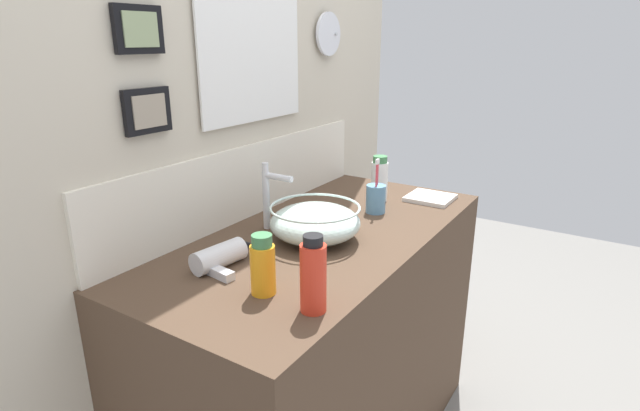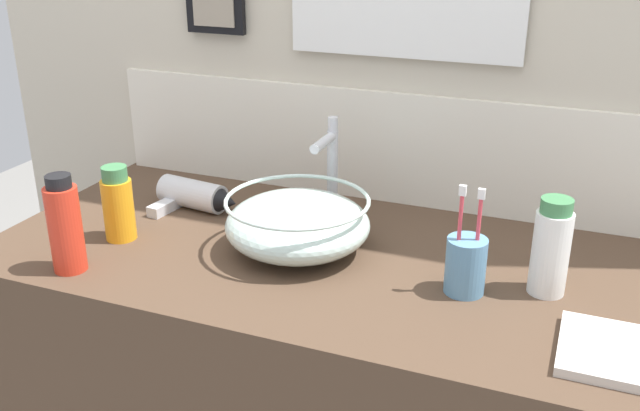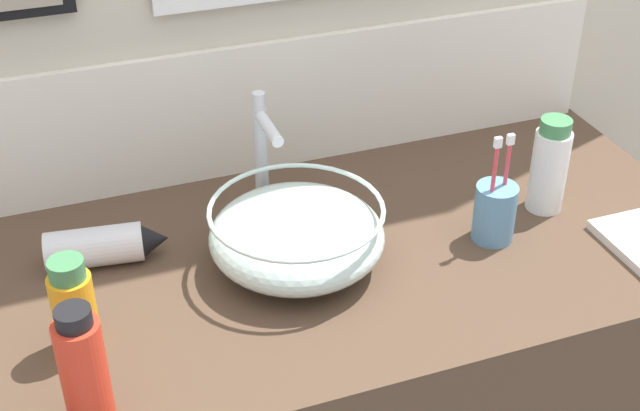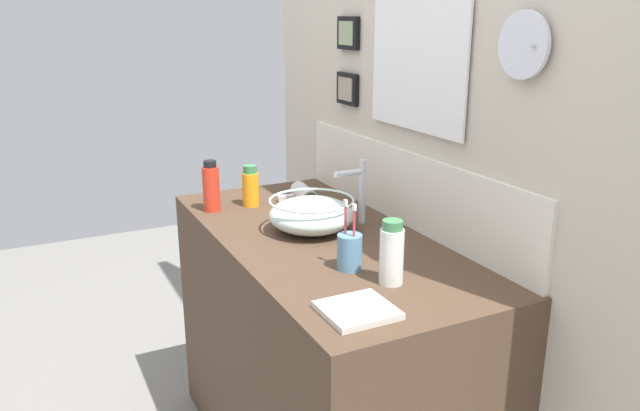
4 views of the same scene
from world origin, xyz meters
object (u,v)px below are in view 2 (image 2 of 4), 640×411
at_px(soap_dispenser, 118,205).
at_px(faucet, 330,162).
at_px(hair_drier, 196,196).
at_px(shampoo_bottle, 551,248).
at_px(hand_towel, 614,352).
at_px(toothbrush_cup, 466,265).
at_px(glass_bowl_sink, 298,223).
at_px(spray_bottle, 65,226).

bearing_deg(soap_dispenser, faucet, 35.68).
xyz_separation_m(hair_drier, shampoo_bottle, (0.77, -0.10, 0.05)).
bearing_deg(shampoo_bottle, hand_towel, -55.58).
relative_size(toothbrush_cup, shampoo_bottle, 1.14).
xyz_separation_m(glass_bowl_sink, faucet, (-0.00, 0.18, 0.07)).
xyz_separation_m(toothbrush_cup, shampoo_bottle, (0.14, 0.05, 0.03)).
bearing_deg(hair_drier, soap_dispenser, -108.25).
distance_m(glass_bowl_sink, toothbrush_cup, 0.34).
distance_m(soap_dispenser, hand_towel, 0.96).
distance_m(faucet, shampoo_bottle, 0.51).
xyz_separation_m(hair_drier, hand_towel, (0.89, -0.27, -0.02)).
relative_size(faucet, soap_dispenser, 1.44).
xyz_separation_m(spray_bottle, hand_towel, (0.96, 0.07, -0.08)).
relative_size(faucet, shampoo_bottle, 1.26).
distance_m(soap_dispenser, spray_bottle, 0.15).
xyz_separation_m(faucet, hair_drier, (-0.30, -0.07, -0.10)).
height_order(hair_drier, shampoo_bottle, shampoo_bottle).
bearing_deg(hair_drier, shampoo_bottle, -7.48).
relative_size(faucet, hand_towel, 1.31).
xyz_separation_m(hair_drier, toothbrush_cup, (0.64, -0.15, 0.02)).
bearing_deg(soap_dispenser, toothbrush_cup, 3.10).
bearing_deg(spray_bottle, faucet, 48.30).
distance_m(hair_drier, hand_towel, 0.93).
relative_size(faucet, spray_bottle, 1.19).
relative_size(shampoo_bottle, spray_bottle, 0.94).
height_order(toothbrush_cup, soap_dispenser, toothbrush_cup).
bearing_deg(toothbrush_cup, spray_bottle, -165.00).
height_order(soap_dispenser, hand_towel, soap_dispenser).
height_order(faucet, hand_towel, faucet).
bearing_deg(hair_drier, spray_bottle, -101.14).
relative_size(glass_bowl_sink, soap_dispenser, 1.83).
height_order(spray_bottle, hand_towel, spray_bottle).
bearing_deg(toothbrush_cup, glass_bowl_sink, 172.70).
xyz_separation_m(soap_dispenser, shampoo_bottle, (0.84, 0.09, 0.01)).
distance_m(toothbrush_cup, soap_dispenser, 0.70).
relative_size(hair_drier, soap_dispenser, 1.31).
height_order(faucet, toothbrush_cup, faucet).
height_order(glass_bowl_sink, toothbrush_cup, toothbrush_cup).
bearing_deg(hand_towel, hair_drier, 163.06).
distance_m(glass_bowl_sink, hair_drier, 0.32).
relative_size(faucet, hair_drier, 1.10).
height_order(toothbrush_cup, shampoo_bottle, toothbrush_cup).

